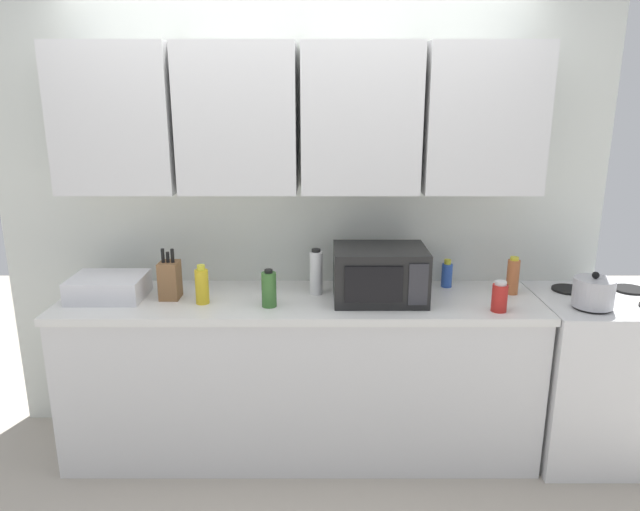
# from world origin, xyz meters

# --- Properties ---
(wall_back_with_cabinets) EXTENTS (3.41, 0.38, 2.60)m
(wall_back_with_cabinets) POSITION_xyz_m (0.00, -0.07, 1.58)
(wall_back_with_cabinets) COLOR silver
(wall_back_with_cabinets) RESTS_ON ground_plane
(counter_run) EXTENTS (2.54, 0.63, 0.90)m
(counter_run) POSITION_xyz_m (0.00, -0.30, 0.45)
(counter_run) COLOR silver
(counter_run) RESTS_ON ground_plane
(stove_range) EXTENTS (0.76, 0.64, 0.91)m
(stove_range) POSITION_xyz_m (1.66, -0.32, 0.45)
(stove_range) COLOR silver
(stove_range) RESTS_ON ground_plane
(kettle) EXTENTS (0.20, 0.20, 0.18)m
(kettle) POSITION_xyz_m (1.49, -0.46, 0.99)
(kettle) COLOR #B2B2B7
(kettle) RESTS_ON stove_range
(microwave) EXTENTS (0.48, 0.37, 0.28)m
(microwave) POSITION_xyz_m (0.42, -0.32, 1.04)
(microwave) COLOR black
(microwave) RESTS_ON counter_run
(dish_rack) EXTENTS (0.38, 0.30, 0.12)m
(dish_rack) POSITION_xyz_m (-1.02, -0.30, 0.96)
(dish_rack) COLOR silver
(dish_rack) RESTS_ON counter_run
(knife_block) EXTENTS (0.10, 0.12, 0.27)m
(knife_block) POSITION_xyz_m (-0.69, -0.31, 1.00)
(knife_block) COLOR brown
(knife_block) RESTS_ON counter_run
(bottle_red_sauce) EXTENTS (0.08, 0.08, 0.16)m
(bottle_red_sauce) POSITION_xyz_m (1.00, -0.50, 0.97)
(bottle_red_sauce) COLOR red
(bottle_red_sauce) RESTS_ON counter_run
(bottle_green_oil) EXTENTS (0.08, 0.08, 0.20)m
(bottle_green_oil) POSITION_xyz_m (-0.15, -0.43, 0.99)
(bottle_green_oil) COLOR #386B2D
(bottle_green_oil) RESTS_ON counter_run
(bottle_white_jar) EXTENTS (0.07, 0.07, 0.25)m
(bottle_white_jar) POSITION_xyz_m (0.09, -0.24, 1.02)
(bottle_white_jar) COLOR white
(bottle_white_jar) RESTS_ON counter_run
(bottle_blue_cleaner) EXTENTS (0.06, 0.06, 0.16)m
(bottle_blue_cleaner) POSITION_xyz_m (0.82, -0.11, 0.97)
(bottle_blue_cleaner) COLOR #2D56B7
(bottle_blue_cleaner) RESTS_ON counter_run
(bottle_spice_jar) EXTENTS (0.07, 0.07, 0.21)m
(bottle_spice_jar) POSITION_xyz_m (1.15, -0.23, 1.00)
(bottle_spice_jar) COLOR #BC6638
(bottle_spice_jar) RESTS_ON counter_run
(bottle_yellow_mustard) EXTENTS (0.07, 0.07, 0.21)m
(bottle_yellow_mustard) POSITION_xyz_m (-0.50, -0.39, 1.00)
(bottle_yellow_mustard) COLOR gold
(bottle_yellow_mustard) RESTS_ON counter_run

